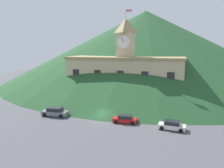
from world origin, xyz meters
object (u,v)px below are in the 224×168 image
car_white_taxi (172,126)px  car_gray_pickup (55,112)px  car_red_sedan (125,119)px  street_lamp_left (95,89)px  street_lamp_right (137,91)px  pedestrian (109,105)px

car_white_taxi → car_gray_pickup: (-23.06, 0.91, 0.12)m
car_red_sedan → car_gray_pickup: size_ratio=0.83×
street_lamp_left → car_white_taxi: 23.03m
street_lamp_right → car_red_sedan: street_lamp_right is taller
car_red_sedan → pedestrian: (-5.49, 7.49, 0.28)m
street_lamp_left → car_red_sedan: street_lamp_left is taller
car_gray_pickup → pedestrian: 11.90m
street_lamp_right → car_red_sedan: size_ratio=1.15×
car_red_sedan → street_lamp_right: bearing=-94.2°
car_white_taxi → pedestrian: 16.38m
street_lamp_left → pedestrian: bearing=-40.2°
street_lamp_left → street_lamp_right: (10.66, 0.00, 0.14)m
street_lamp_right → car_red_sedan: bearing=-91.0°
car_red_sedan → car_white_taxi: bearing=169.5°
street_lamp_left → pedestrian: size_ratio=2.82×
pedestrian → car_red_sedan: bearing=-165.7°
street_lamp_right → pedestrian: 7.60m
car_white_taxi → pedestrian: pedestrian is taller
street_lamp_left → car_gray_pickup: street_lamp_left is taller
car_gray_pickup → car_red_sedan: bearing=-2.2°
car_red_sedan → car_white_taxi: car_white_taxi is taller
car_white_taxi → street_lamp_left: bearing=151.1°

